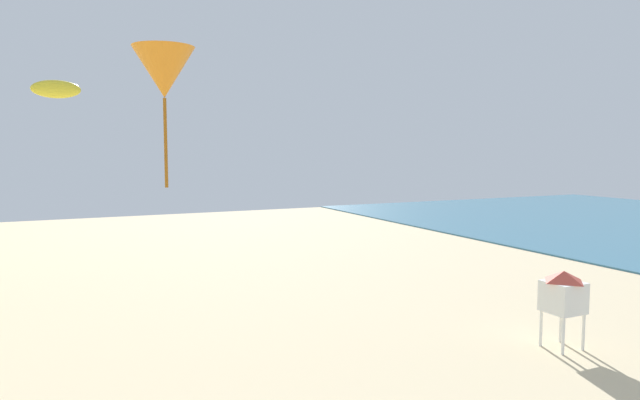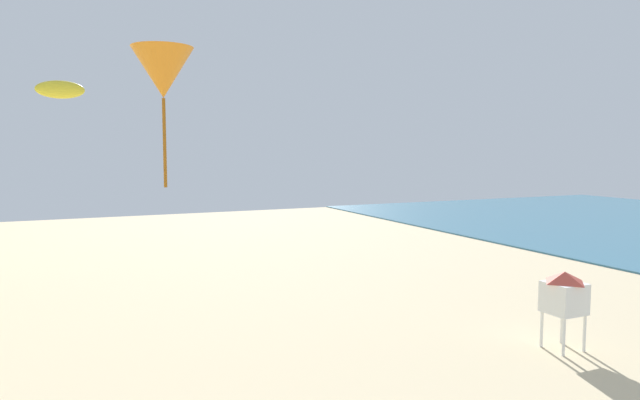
{
  "view_description": "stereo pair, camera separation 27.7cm",
  "coord_description": "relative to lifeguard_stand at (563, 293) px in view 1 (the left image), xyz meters",
  "views": [
    {
      "loc": [
        -3.16,
        2.53,
        6.43
      ],
      "look_at": [
        5.13,
        20.04,
        4.72
      ],
      "focal_mm": 31.9,
      "sensor_mm": 36.0,
      "label": 1
    },
    {
      "loc": [
        -2.9,
        2.41,
        6.43
      ],
      "look_at": [
        5.13,
        20.04,
        4.72
      ],
      "focal_mm": 31.9,
      "sensor_mm": 36.0,
      "label": 2
    }
  ],
  "objects": [
    {
      "name": "kite_yellow_parafoil_2",
      "position": [
        -14.46,
        16.86,
        7.44
      ],
      "size": [
        2.18,
        0.61,
        0.85
      ],
      "color": "yellow"
    },
    {
      "name": "kite_orange_delta",
      "position": [
        -11.86,
        3.49,
        6.74
      ],
      "size": [
        1.73,
        1.73,
        3.93
      ],
      "color": "orange"
    },
    {
      "name": "lifeguard_stand",
      "position": [
        0.0,
        0.0,
        0.0
      ],
      "size": [
        1.1,
        1.1,
        2.55
      ],
      "rotation": [
        0.0,
        0.0,
        0.32
      ],
      "color": "white",
      "rests_on": "ground"
    }
  ]
}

